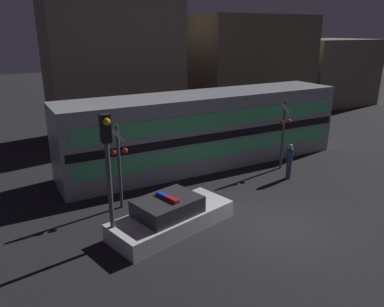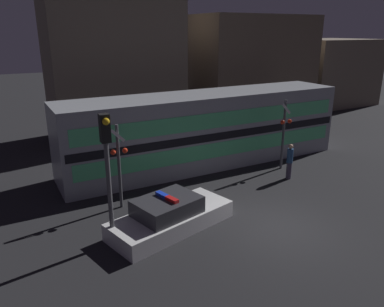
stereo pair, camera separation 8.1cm
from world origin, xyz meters
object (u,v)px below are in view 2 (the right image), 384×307
police_car (170,216)px  crossing_signal_near (284,131)px  traffic_light_corner (107,160)px  pedestrian (290,161)px  train (206,129)px

police_car → crossing_signal_near: crossing_signal_near is taller
police_car → traffic_light_corner: bearing=165.4°
police_car → pedestrian: (7.16, 1.63, 0.40)m
police_car → traffic_light_corner: (-2.15, 0.01, 2.51)m
train → traffic_light_corner: size_ratio=3.43×
train → pedestrian: (2.43, -3.85, -1.01)m
pedestrian → traffic_light_corner: size_ratio=0.39×
pedestrian → traffic_light_corner: 9.68m
police_car → pedestrian: size_ratio=2.85×
train → police_car: train is taller
police_car → crossing_signal_near: (7.81, 2.89, 1.53)m
pedestrian → train: bearing=122.3°
train → crossing_signal_near: 4.03m
crossing_signal_near → traffic_light_corner: traffic_light_corner is taller
police_car → traffic_light_corner: 3.30m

